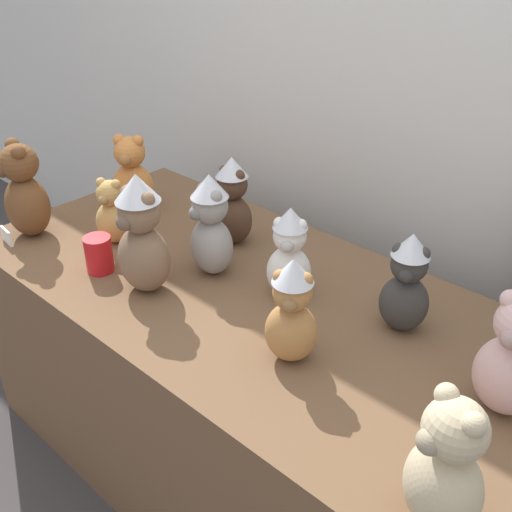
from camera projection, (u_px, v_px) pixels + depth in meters
The scene contains 15 objects.
wall_back at pixel (407, 42), 1.83m from camera, with size 7.00×0.08×2.60m, color silver.
display_table at pixel (256, 391), 1.88m from camera, with size 1.80×0.84×0.72m, color brown.
teddy_bear_cocoa at pixel (232, 202), 1.88m from camera, with size 0.13×0.12×0.29m.
teddy_bear_caramel at pixel (292, 312), 1.39m from camera, with size 0.16×0.15×0.27m.
teddy_bear_ginger at pixel (132, 177), 2.08m from camera, with size 0.19×0.18×0.28m.
teddy_bear_snow at pixel (289, 254), 1.62m from camera, with size 0.16×0.15×0.27m.
teddy_bear_ash at pixel (211, 226), 1.72m from camera, with size 0.16×0.14×0.31m.
teddy_bear_chestnut at pixel (25, 193), 1.92m from camera, with size 0.19×0.17×0.32m.
teddy_bear_honey at pixel (112, 213), 1.90m from camera, with size 0.14×0.13×0.22m.
teddy_bear_mocha at pixel (141, 236), 1.63m from camera, with size 0.16×0.14×0.35m.
teddy_bear_sand at pixel (446, 469), 1.01m from camera, with size 0.19×0.18×0.29m.
teddy_bear_blush at pixel (512, 360), 1.25m from camera, with size 0.15×0.13×0.29m.
teddy_bear_charcoal at pixel (406, 284), 1.49m from camera, with size 0.15×0.14×0.27m.
party_cup_red at pixel (99, 254), 1.77m from camera, with size 0.08×0.08×0.11m, color red.
name_card_front_left at pixel (6, 236), 1.93m from camera, with size 0.07×0.01×0.05m, color white.
Camera 1 is at (0.96, -0.78, 1.67)m, focal length 42.79 mm.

